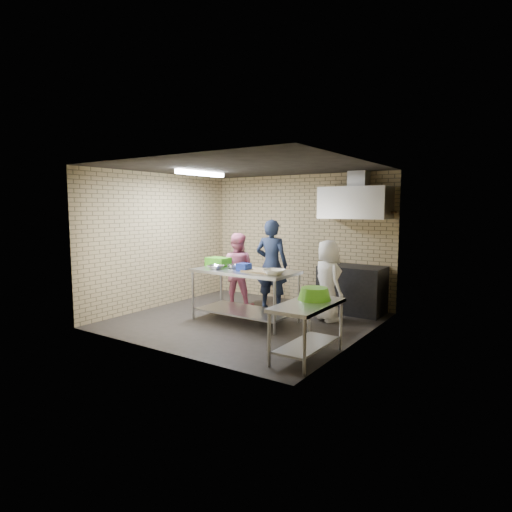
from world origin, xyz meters
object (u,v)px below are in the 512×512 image
(green_basin, at_px, (314,294))
(woman_pink, at_px, (237,270))
(blue_tub, at_px, (244,267))
(man_navy, at_px, (272,265))
(woman_white, at_px, (328,281))
(green_crate, at_px, (218,262))
(bottle_red, at_px, (361,207))
(bottle_green, at_px, (382,207))
(side_counter, at_px, (307,331))
(prep_table, at_px, (245,296))
(stove, at_px, (352,289))

(green_basin, distance_m, woman_pink, 3.05)
(blue_tub, xyz_separation_m, man_navy, (-0.11, 1.10, -0.09))
(woman_white, bearing_deg, blue_tub, 74.85)
(green_crate, relative_size, blue_tub, 2.00)
(bottle_red, relative_size, woman_white, 0.12)
(blue_tub, xyz_separation_m, green_basin, (1.72, -0.73, -0.15))
(green_basin, distance_m, bottle_green, 2.98)
(side_counter, height_order, bottle_green, bottle_green)
(blue_tub, bearing_deg, prep_table, 116.57)
(green_crate, distance_m, bottle_green, 3.23)
(stove, height_order, blue_tub, blue_tub)
(green_basin, height_order, bottle_red, bottle_red)
(blue_tub, xyz_separation_m, woman_pink, (-0.84, 0.92, -0.23))
(blue_tub, distance_m, bottle_green, 2.85)
(stove, xyz_separation_m, green_basin, (0.43, -2.50, 0.38))
(green_basin, height_order, woman_white, woman_white)
(side_counter, height_order, stove, stove)
(stove, height_order, bottle_red, bottle_red)
(stove, height_order, woman_pink, woman_pink)
(green_crate, xyz_separation_m, bottle_red, (2.09, 1.79, 1.03))
(stove, height_order, green_basin, green_basin)
(blue_tub, xyz_separation_m, bottle_green, (1.74, 2.01, 1.03))
(side_counter, bearing_deg, green_basin, 94.57)
(bottle_red, height_order, man_navy, bottle_red)
(green_basin, bearing_deg, green_crate, 158.90)
(prep_table, relative_size, green_crate, 4.50)
(green_crate, xyz_separation_m, blue_tub, (0.75, -0.22, -0.02))
(bottle_red, bearing_deg, side_counter, -82.38)
(side_counter, xyz_separation_m, blue_tub, (-1.74, 0.98, 0.61))
(blue_tub, bearing_deg, bottle_red, 56.25)
(blue_tub, height_order, bottle_red, bottle_red)
(green_basin, bearing_deg, man_navy, 135.11)
(stove, xyz_separation_m, woman_white, (-0.14, -0.81, 0.27))
(bottle_green, bearing_deg, bottle_red, 180.00)
(woman_white, bearing_deg, stove, -64.99)
(prep_table, bearing_deg, woman_pink, 133.87)
(prep_table, relative_size, bottle_green, 12.22)
(blue_tub, height_order, bottle_green, bottle_green)
(blue_tub, relative_size, woman_pink, 0.14)
(bottle_green, height_order, woman_white, bottle_green)
(bottle_red, xyz_separation_m, man_navy, (-1.46, -0.91, -1.14))
(green_crate, xyz_separation_m, bottle_green, (2.49, 1.79, 1.02))
(prep_table, distance_m, bottle_red, 2.84)
(green_basin, bearing_deg, blue_tub, 156.92)
(prep_table, bearing_deg, bottle_green, 46.80)
(stove, distance_m, green_crate, 2.62)
(man_navy, bearing_deg, side_counter, 120.44)
(green_basin, bearing_deg, prep_table, 154.80)
(prep_table, bearing_deg, side_counter, -31.17)
(stove, relative_size, woman_white, 0.83)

